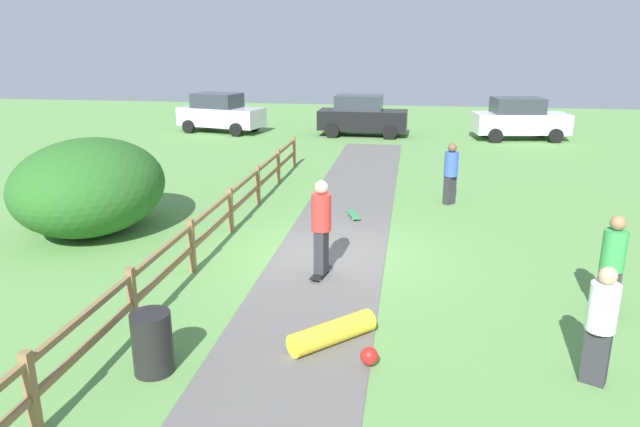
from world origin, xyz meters
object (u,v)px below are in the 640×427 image
Objects in this scene: parked_car_silver at (220,113)px; bystander_blue at (451,171)px; skater_fallen at (335,334)px; bystander_white at (601,320)px; parked_car_black at (362,116)px; bush_large at (90,186)px; skater_riding at (321,223)px; trash_bin at (152,343)px; bystander_green at (612,262)px; parked_car_white at (520,119)px; skateboard_loose at (353,215)px.

bystander_blue is at bearing -48.03° from parked_car_silver.
bystander_white is at bearing -6.69° from skater_fallen.
bush_large is at bearing -108.12° from parked_car_black.
trash_bin is at bearing -115.58° from skater_riding.
skater_fallen is at bearing -158.40° from bystander_green.
parked_car_silver is at bearing 131.97° from bystander_blue.
skater_fallen is at bearing -76.65° from skater_riding.
bystander_green is at bearing 70.34° from bystander_white.
parked_car_black is 7.27m from parked_car_white.
parked_car_black is (-5.01, 20.66, 0.03)m from bystander_white.
trash_bin is at bearing -155.63° from skater_fallen.
parked_car_white is (1.49, 18.50, -0.02)m from bystander_green.
bystander_white is at bearing -26.32° from bush_large.
bystander_blue is 0.39× the size of parked_car_silver.
bush_large is 2.34× the size of bystander_blue.
bystander_white is at bearing -109.66° from bystander_green.
skater_riding reaches higher than parked_car_white.
skateboard_loose is 14.95m from parked_car_white.
skateboard_loose is at bearing -59.33° from parked_car_silver.
parked_car_white is (7.27, -0.01, 0.00)m from parked_car_black.
bystander_white is 0.38× the size of parked_car_white.
parked_car_black is at bearing 94.19° from skateboard_loose.
skater_riding is (5.89, -1.93, -0.03)m from bush_large.
bystander_white is at bearing -36.01° from skater_riding.
bush_large is 6.20m from skater_riding.
skater_fallen is 0.31× the size of parked_car_silver.
trash_bin is 8.06m from skateboard_loose.
skateboard_loose is at bearing 119.46° from bystander_white.
skater_fallen is at bearing -67.35° from parked_car_silver.
bush_large is at bearing -82.99° from parked_car_silver.
skater_fallen is 20.30m from parked_car_black.
bush_large is 8.03m from skater_fallen.
trash_bin is (4.09, -5.69, -0.68)m from bush_large.
bystander_green is at bearing -55.28° from parked_car_silver.
parked_car_white is (12.39, 15.64, -0.18)m from bush_large.
skateboard_loose is 0.47× the size of bystander_blue.
parked_car_silver reaches higher than skateboard_loose.
bystander_blue is (8.66, 3.89, -0.18)m from bush_large.
bystander_white reaches higher than skater_fallen.
trash_bin is 22.89m from parked_car_white.
parked_car_white is at bearing 69.70° from skater_riding.
bush_large is 0.96× the size of parked_car_black.
bystander_blue is 0.98× the size of bystander_green.
skateboard_loose is at bearing 75.48° from trash_bin.
trash_bin is 7.40m from bystander_green.
bystander_blue is (2.55, 1.79, 0.87)m from skateboard_loose.
parked_car_black is at bearing 106.75° from bystander_blue.
trash_bin is 10.63m from bystander_blue.
parked_car_white is 0.98× the size of parked_car_silver.
parked_car_black is at bearing 71.88° from bush_large.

